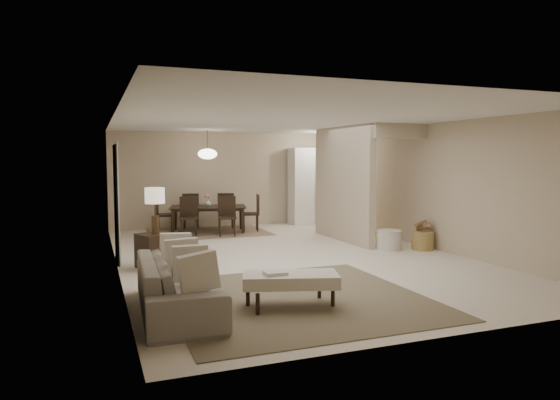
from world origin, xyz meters
name	(u,v)px	position (x,y,z in m)	size (l,w,h in m)	color
floor	(287,256)	(0.00, 0.00, 0.00)	(9.00, 9.00, 0.00)	beige
ceiling	(288,120)	(0.00, 0.00, 2.50)	(9.00, 9.00, 0.00)	white
back_wall	(226,180)	(0.00, 4.50, 1.25)	(6.00, 6.00, 0.00)	#C5B295
left_wall	(116,193)	(-3.00, 0.00, 1.25)	(9.00, 9.00, 0.00)	#C5B295
right_wall	(424,186)	(3.00, 0.00, 1.25)	(9.00, 9.00, 0.00)	#C5B295
partition	(343,184)	(1.80, 1.25, 1.25)	(0.15, 2.50, 2.50)	#C5B295
doorway	(116,204)	(-2.97, 0.60, 1.02)	(0.04, 0.90, 2.04)	black
pantry_cabinet	(311,186)	(2.35, 4.15, 1.05)	(1.20, 0.55, 2.10)	white
flush_light	(325,133)	(2.30, 3.20, 2.46)	(0.44, 0.44, 0.05)	white
living_rug	(296,298)	(-0.94, -2.69, 0.01)	(3.20, 3.20, 0.01)	brown
sofa	(178,285)	(-2.45, -2.69, 0.31)	(0.84, 2.14, 0.63)	gray
ottoman_bench	(290,280)	(-1.14, -2.99, 0.33)	(1.25, 0.84, 0.41)	beige
side_table	(156,251)	(-2.40, -0.16, 0.28)	(0.52, 0.52, 0.57)	black
table_lamp	(155,200)	(-2.40, -0.16, 1.13)	(0.32, 0.32, 0.76)	#45321D
round_pouf	(389,240)	(2.12, -0.10, 0.19)	(0.50, 0.50, 0.39)	beige
wicker_basket	(423,241)	(2.75, -0.34, 0.18)	(0.43, 0.43, 0.37)	olive
dining_rug	(208,232)	(-0.71, 3.48, 0.01)	(2.80, 2.10, 0.01)	#7D674E
dining_table	(208,219)	(-0.71, 3.48, 0.32)	(1.82, 1.02, 0.64)	black
dining_chairs	(208,214)	(-0.71, 3.48, 0.46)	(2.51, 2.04, 0.93)	black
vase	(208,203)	(-0.71, 3.48, 0.73)	(0.16, 0.16, 0.17)	silver
yellow_mat	(360,238)	(2.32, 1.37, 0.01)	(1.01, 0.62, 0.01)	yellow
pendant_light	(207,154)	(-0.71, 3.48, 1.92)	(0.46, 0.46, 0.71)	#45321D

